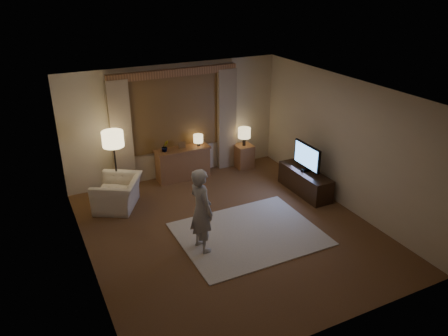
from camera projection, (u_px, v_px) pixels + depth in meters
room at (218, 155)px, 7.94m from camera, size 5.04×5.54×2.64m
rug at (249, 234)px, 7.96m from camera, size 2.50×2.00×0.02m
sideboard at (183, 164)px, 10.00m from camera, size 1.20×0.40×0.70m
picture_frame at (182, 146)px, 9.82m from camera, size 0.16×0.02×0.20m
plant at (165, 147)px, 9.64m from camera, size 0.17×0.13×0.30m
table_lamp_sideboard at (198, 139)px, 9.94m from camera, size 0.22×0.22×0.30m
floor_lamp at (113, 143)px, 8.75m from camera, size 0.43×0.43×1.48m
armchair at (118, 193)px, 8.77m from camera, size 1.21×1.25×0.62m
side_table at (244, 156)px, 10.62m from camera, size 0.40×0.40×0.56m
table_lamp_side at (244, 133)px, 10.38m from camera, size 0.30×0.30×0.44m
tv_stand at (305, 182)px, 9.40m from camera, size 0.45×1.40×0.50m
tv at (307, 157)px, 9.16m from camera, size 0.20×0.84×0.60m
person at (201, 210)px, 7.23m from camera, size 0.43×0.59×1.50m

